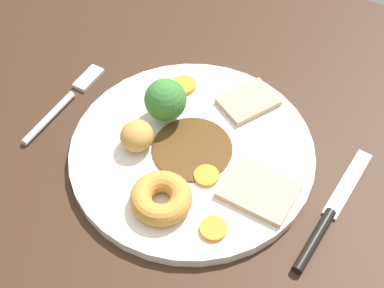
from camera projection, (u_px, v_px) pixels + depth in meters
dining_table at (192, 186)px, 68.09cm from camera, size 120.00×84.00×3.60cm
dinner_plate at (192, 153)px, 68.04cm from camera, size 29.08×29.08×1.40cm
gravy_pool at (192, 149)px, 67.35cm from camera, size 9.50×9.50×0.30cm
meat_slice_main at (248, 102)px, 71.70cm from camera, size 7.58×8.37×0.80cm
meat_slice_under at (259, 191)px, 63.36cm from camera, size 8.14×6.12×0.80cm
yorkshire_pudding at (161, 198)px, 61.79cm from camera, size 6.85×6.85×2.44cm
roast_potato_left at (138, 134)px, 66.67cm from camera, size 4.47×4.63×3.46cm
carrot_coin_front at (184, 85)px, 73.60cm from camera, size 3.18×3.18×0.62cm
carrot_coin_back at (213, 229)px, 60.52cm from camera, size 2.95×2.95×0.55cm
carrot_coin_side at (208, 173)px, 65.07cm from camera, size 2.91×2.91×0.49cm
broccoli_floret at (165, 100)px, 68.26cm from camera, size 5.13×5.13×5.67cm
fork at (66, 101)px, 73.69cm from camera, size 2.04×15.26×0.90cm
knife at (327, 218)px, 62.73cm from camera, size 2.48×18.55×1.20cm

